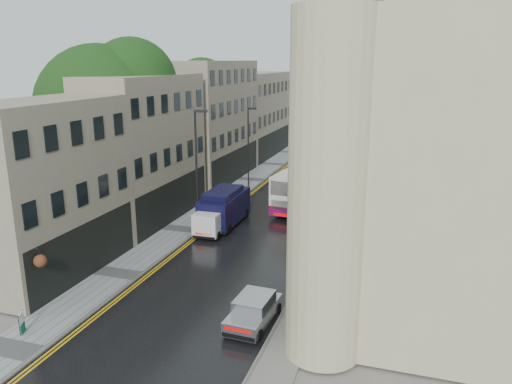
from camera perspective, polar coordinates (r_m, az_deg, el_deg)
The scene contains 17 objects.
road at distance 42.87m, azimuth 3.44°, elevation -1.67°, with size 9.00×85.00×0.02m, color black.
left_sidewalk at distance 44.60m, azimuth -3.86°, elevation -0.95°, with size 2.70×85.00×0.12m, color gray.
right_sidewalk at distance 41.92m, azimuth 10.62°, elevation -2.22°, with size 1.80×85.00×0.12m, color slate.
old_shop_row at distance 47.04m, azimuth -6.97°, elevation 7.20°, with size 4.50×56.00×12.00m, color gray, non-canonical shape.
modern_block at distance 38.71m, azimuth 18.06°, elevation 6.43°, with size 8.00×40.00×14.00m, color tan, non-canonical shape.
church_spire at distance 95.16m, azimuth 12.64°, elevation 19.24°, with size 6.40×6.40×40.00m, color slate, non-canonical shape.
tree_near at distance 39.79m, azimuth -17.09°, elevation 6.64°, with size 10.56×10.56×13.89m, color black, non-canonical shape.
tree_far at distance 50.87m, azimuth -8.41°, elevation 7.98°, with size 9.24×9.24×12.46m, color black, non-canonical shape.
cream_bus at distance 41.36m, azimuth 3.13°, elevation 0.18°, with size 2.83×12.47×3.40m, color white, non-canonical shape.
white_lorry at distance 50.77m, azimuth 9.00°, elevation 3.00°, with size 2.16×7.20×3.78m, color white, non-canonical shape.
silver_hatchback at distance 23.47m, azimuth -3.28°, elevation -14.40°, with size 1.65×3.78×1.42m, color #9D9DA1, non-canonical shape.
white_van at distance 35.42m, azimuth -6.89°, elevation -3.74°, with size 1.78×4.14×1.87m, color silver, non-canonical shape.
navy_van at distance 36.51m, azimuth -6.25°, elevation -2.31°, with size 2.27×5.67×2.89m, color black, non-canonical shape.
pedestrian at distance 41.27m, azimuth -6.04°, elevation -1.09°, with size 0.57×0.38×1.57m, color black.
lamp_post_near at distance 36.39m, azimuth -6.80°, elevation 2.46°, with size 0.97×0.22×8.64m, color black, non-canonical shape.
lamp_post_far at distance 48.15m, azimuth -0.89°, elevation 5.03°, with size 0.87×0.19×7.70m, color black, non-canonical shape.
estate_sign at distance 25.78m, azimuth -25.23°, elevation -13.41°, with size 0.08×0.57×0.96m, color white, non-canonical shape.
Camera 1 is at (10.05, -12.36, 12.20)m, focal length 35.00 mm.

